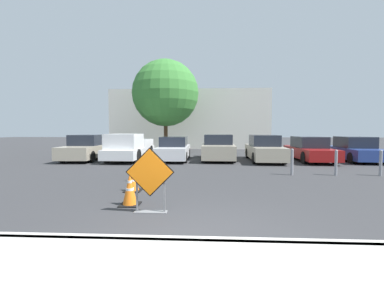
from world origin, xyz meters
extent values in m
plane|color=#333335|center=(0.00, 10.00, 0.00)|extent=(96.00, 96.00, 0.00)
cube|color=#ADAAA3|center=(0.00, 0.00, 0.07)|extent=(26.48, 0.20, 0.14)
cube|color=black|center=(-1.16, 1.62, 0.93)|extent=(1.10, 0.02, 1.10)
cube|color=orange|center=(-1.16, 1.60, 0.93)|extent=(1.03, 0.02, 1.03)
cube|color=slate|center=(-1.16, 1.66, 0.01)|extent=(0.74, 0.20, 0.02)
cube|color=slate|center=(-1.47, 1.66, 0.46)|extent=(0.04, 0.04, 0.93)
cube|color=slate|center=(-0.85, 1.66, 0.46)|extent=(0.04, 0.04, 0.93)
cube|color=black|center=(-1.80, 2.18, 0.01)|extent=(0.48, 0.48, 0.03)
cone|color=orange|center=(-1.80, 2.18, 0.41)|extent=(0.35, 0.35, 0.77)
cylinder|color=white|center=(-1.80, 2.18, 0.58)|extent=(0.11, 0.11, 0.07)
cylinder|color=white|center=(-1.80, 2.18, 0.40)|extent=(0.20, 0.20, 0.07)
cube|color=black|center=(-2.13, 3.62, 0.01)|extent=(0.49, 0.49, 0.03)
cone|color=orange|center=(-2.13, 3.62, 0.34)|extent=(0.36, 0.36, 0.62)
cylinder|color=white|center=(-2.13, 3.62, 0.48)|extent=(0.11, 0.11, 0.06)
cylinder|color=white|center=(-2.13, 3.62, 0.33)|extent=(0.20, 0.20, 0.06)
cube|color=black|center=(-2.42, 5.05, 0.01)|extent=(0.42, 0.42, 0.03)
cone|color=orange|center=(-2.42, 5.05, 0.37)|extent=(0.31, 0.31, 0.68)
cylinder|color=white|center=(-2.42, 5.05, 0.52)|extent=(0.10, 0.10, 0.06)
cylinder|color=white|center=(-2.42, 5.05, 0.36)|extent=(0.18, 0.18, 0.06)
cube|color=black|center=(-2.56, 6.41, 0.01)|extent=(0.44, 0.44, 0.03)
cone|color=orange|center=(-2.56, 6.41, 0.32)|extent=(0.32, 0.32, 0.57)
cylinder|color=white|center=(-2.56, 6.41, 0.44)|extent=(0.10, 0.10, 0.05)
cylinder|color=white|center=(-2.56, 6.41, 0.31)|extent=(0.18, 0.18, 0.05)
cube|color=#A39984|center=(-7.30, 11.58, 0.54)|extent=(2.07, 4.75, 0.71)
cube|color=#1E232D|center=(-7.31, 11.70, 1.22)|extent=(1.73, 2.22, 0.65)
cylinder|color=black|center=(-6.39, 10.18, 0.33)|extent=(0.23, 0.66, 0.66)
cylinder|color=black|center=(-8.08, 10.10, 0.33)|extent=(0.23, 0.66, 0.66)
cylinder|color=black|center=(-6.53, 13.07, 0.33)|extent=(0.23, 0.66, 0.66)
cylinder|color=black|center=(-8.22, 12.99, 0.33)|extent=(0.23, 0.66, 0.66)
cube|color=silver|center=(-4.59, 11.69, 0.49)|extent=(1.95, 5.21, 0.55)
cube|color=silver|center=(-4.60, 10.52, 1.19)|extent=(1.76, 2.10, 0.85)
cube|color=silver|center=(-4.56, 13.92, 0.99)|extent=(1.79, 0.12, 0.45)
cube|color=silver|center=(-3.68, 12.72, 0.99)|extent=(0.13, 2.49, 0.45)
cube|color=silver|center=(-5.47, 12.74, 0.99)|extent=(0.13, 2.49, 0.45)
cylinder|color=black|center=(-3.74, 10.12, 0.39)|extent=(0.25, 0.78, 0.78)
cylinder|color=black|center=(-5.47, 10.14, 0.39)|extent=(0.25, 0.78, 0.78)
cylinder|color=black|center=(-3.70, 13.24, 0.39)|extent=(0.25, 0.78, 0.78)
cylinder|color=black|center=(-5.44, 13.26, 0.39)|extent=(0.25, 0.78, 0.78)
cube|color=silver|center=(-1.87, 11.59, 0.51)|extent=(1.75, 4.21, 0.67)
cube|color=#1E232D|center=(-1.87, 11.69, 1.13)|extent=(1.54, 1.94, 0.58)
cylinder|color=black|center=(-1.07, 10.28, 0.31)|extent=(0.20, 0.62, 0.62)
cylinder|color=black|center=(-2.68, 10.28, 0.31)|extent=(0.20, 0.62, 0.62)
cylinder|color=black|center=(-1.07, 12.89, 0.31)|extent=(0.20, 0.62, 0.62)
cylinder|color=black|center=(-2.68, 12.89, 0.31)|extent=(0.20, 0.62, 0.62)
cube|color=#A39984|center=(0.84, 11.87, 0.57)|extent=(2.02, 4.35, 0.79)
cube|color=#1E232D|center=(0.85, 11.98, 1.26)|extent=(1.72, 2.02, 0.60)
cylinder|color=black|center=(1.67, 10.52, 0.31)|extent=(0.22, 0.62, 0.62)
cylinder|color=black|center=(-0.07, 10.57, 0.31)|extent=(0.22, 0.62, 0.62)
cylinder|color=black|center=(1.75, 13.18, 0.31)|extent=(0.22, 0.62, 0.62)
cylinder|color=black|center=(0.01, 13.23, 0.31)|extent=(0.22, 0.62, 0.62)
cube|color=#A39984|center=(3.56, 11.40, 0.54)|extent=(1.86, 4.53, 0.72)
cube|color=#1E232D|center=(3.56, 11.51, 1.22)|extent=(1.58, 2.11, 0.64)
cylinder|color=black|center=(4.31, 9.99, 0.32)|extent=(0.22, 0.64, 0.63)
cylinder|color=black|center=(2.72, 10.03, 0.32)|extent=(0.22, 0.64, 0.63)
cylinder|color=black|center=(4.39, 12.76, 0.32)|extent=(0.22, 0.64, 0.63)
cylinder|color=black|center=(2.81, 12.81, 0.32)|extent=(0.22, 0.64, 0.63)
cube|color=maroon|center=(6.27, 11.64, 0.49)|extent=(1.86, 4.73, 0.61)
cube|color=#1E232D|center=(6.28, 11.75, 1.12)|extent=(1.59, 2.19, 0.65)
cylinder|color=black|center=(7.05, 10.16, 0.34)|extent=(0.22, 0.68, 0.68)
cylinder|color=black|center=(5.43, 10.20, 0.34)|extent=(0.22, 0.68, 0.68)
cylinder|color=black|center=(7.11, 13.07, 0.34)|extent=(0.22, 0.68, 0.68)
cylinder|color=black|center=(5.50, 13.11, 0.34)|extent=(0.22, 0.68, 0.68)
cube|color=navy|center=(8.99, 11.76, 0.48)|extent=(2.05, 4.36, 0.62)
cube|color=#1E232D|center=(8.99, 11.87, 1.11)|extent=(1.72, 2.04, 0.65)
cylinder|color=black|center=(8.08, 10.48, 0.30)|extent=(0.23, 0.62, 0.61)
cylinder|color=black|center=(9.90, 13.05, 0.30)|extent=(0.23, 0.62, 0.61)
cylinder|color=black|center=(8.20, 13.13, 0.30)|extent=(0.23, 0.62, 0.61)
cylinder|color=gray|center=(3.61, 6.66, 0.52)|extent=(0.11, 0.11, 1.03)
sphere|color=gray|center=(3.61, 6.66, 1.03)|extent=(0.12, 0.12, 0.12)
cylinder|color=gray|center=(5.36, 6.66, 0.50)|extent=(0.11, 0.11, 0.99)
sphere|color=gray|center=(5.36, 6.66, 0.99)|extent=(0.12, 0.12, 0.12)
cylinder|color=gray|center=(7.11, 6.66, 0.50)|extent=(0.11, 0.11, 0.99)
sphere|color=gray|center=(7.11, 6.66, 0.99)|extent=(0.12, 0.12, 0.12)
cube|color=beige|center=(-1.53, 23.02, 2.88)|extent=(15.58, 5.00, 5.76)
cylinder|color=#513823|center=(-3.18, 16.86, 1.40)|extent=(0.32, 0.32, 2.79)
sphere|color=#387A33|center=(-3.18, 16.86, 4.80)|extent=(5.36, 5.36, 5.36)
camera|label=1|loc=(0.07, -3.97, 1.87)|focal=24.00mm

